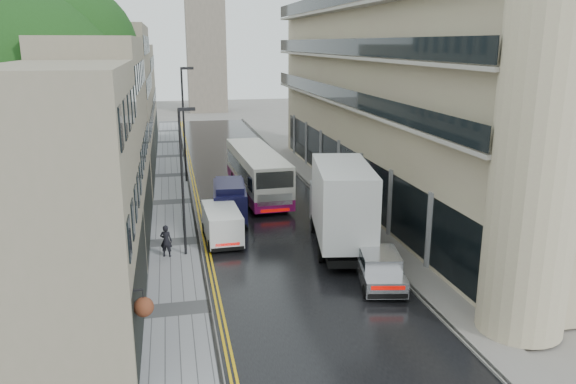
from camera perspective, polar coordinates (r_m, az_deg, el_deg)
name	(u,v)px	position (r m, az deg, el deg)	size (l,w,h in m)	color
road	(256,198)	(40.28, -3.27, -0.66)	(9.00, 85.00, 0.02)	black
left_sidewalk	(173,202)	(39.84, -11.61, -1.05)	(2.70, 85.00, 0.12)	gray
right_sidewalk	(329,194)	(41.38, 4.14, -0.18)	(1.80, 85.00, 0.12)	slate
old_shop_row	(115,114)	(41.31, -17.13, 7.58)	(4.50, 56.00, 12.00)	gray
modern_block	(404,99)	(40.40, 11.70, 9.20)	(8.00, 40.00, 14.00)	#B9AF89
tree_near	(36,121)	(31.82, -24.23, 6.63)	(10.56, 10.56, 13.89)	black
tree_far	(80,107)	(44.57, -20.39, 8.10)	(9.24, 9.24, 12.46)	black
cream_bus	(248,184)	(37.67, -4.04, 0.77)	(2.68, 11.81, 3.22)	silver
white_lorry	(321,217)	(28.13, 3.38, -2.53)	(2.71, 9.03, 4.74)	white
silver_hatchback	(366,281)	(24.91, 7.96, -8.94)	(1.82, 4.16, 1.56)	#BAB9BE
white_van	(210,234)	(30.12, -7.94, -4.27)	(1.84, 4.29, 1.94)	silver
navy_van	(215,208)	(33.81, -7.40, -1.58)	(1.98, 4.95, 2.53)	black
pedestrian	(166,241)	(29.59, -12.28, -4.88)	(0.62, 0.41, 1.70)	black
lamp_post_near	(182,184)	(28.88, -10.68, 0.83)	(0.85, 0.19, 7.59)	black
lamp_post_far	(184,126)	(44.77, -10.53, 6.64)	(1.00, 0.22, 8.87)	black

